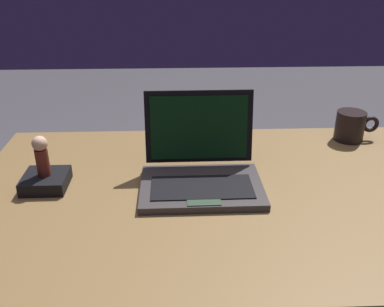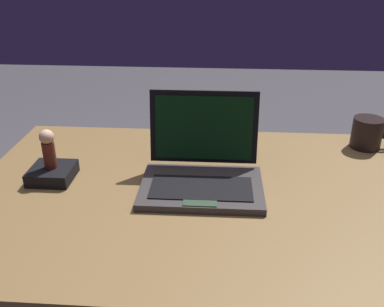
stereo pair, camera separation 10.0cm
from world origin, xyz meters
name	(u,v)px [view 1 (the left image)]	position (x,y,z in m)	size (l,w,h in m)	color
desk	(239,231)	(0.00, 0.00, 0.60)	(1.33, 0.77, 0.72)	brown
laptop_front	(201,170)	(-0.10, 0.03, 0.76)	(0.29, 0.24, 0.21)	#322E2E
figurine_stand	(46,181)	(-0.48, 0.03, 0.74)	(0.11, 0.11, 0.03)	black
figurine	(41,155)	(-0.48, 0.03, 0.81)	(0.04, 0.04, 0.10)	#541F17
coffee_mug	(351,126)	(0.37, 0.29, 0.76)	(0.13, 0.09, 0.09)	black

